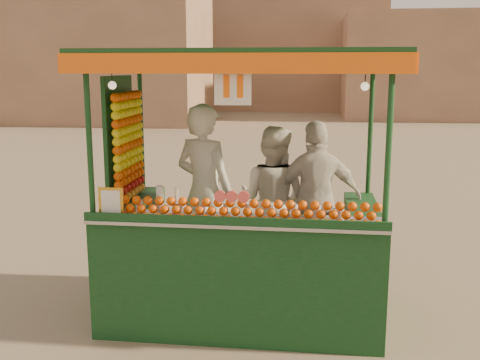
# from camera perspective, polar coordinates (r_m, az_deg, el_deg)

# --- Properties ---
(ground) EXTENTS (90.00, 90.00, 0.00)m
(ground) POSITION_cam_1_polar(r_m,az_deg,el_deg) (6.27, -2.73, -11.91)
(ground) COLOR #746853
(ground) RESTS_ON ground
(building_left) EXTENTS (10.00, 6.00, 6.00)m
(building_left) POSITION_cam_1_polar(r_m,az_deg,el_deg) (27.56, -14.38, 11.98)
(building_left) COLOR #A1755B
(building_left) RESTS_ON ground
(building_right) EXTENTS (9.00, 6.00, 5.00)m
(building_right) POSITION_cam_1_polar(r_m,az_deg,el_deg) (30.27, 18.99, 10.68)
(building_right) COLOR #A1755B
(building_right) RESTS_ON ground
(building_center) EXTENTS (14.00, 7.00, 7.00)m
(building_center) POSITION_cam_1_polar(r_m,az_deg,el_deg) (35.82, 2.48, 12.85)
(building_center) COLOR #A1755B
(building_center) RESTS_ON ground
(juice_cart) EXTENTS (2.87, 1.86, 2.61)m
(juice_cart) POSITION_cam_1_polar(r_m,az_deg,el_deg) (5.60, -0.45, -5.50)
(juice_cart) COLOR #0E351A
(juice_cart) RESTS_ON ground
(vendor_left) EXTENTS (0.78, 0.67, 1.81)m
(vendor_left) POSITION_cam_1_polar(r_m,az_deg,el_deg) (5.86, -3.58, -1.16)
(vendor_left) COLOR beige
(vendor_left) RESTS_ON ground
(vendor_middle) EXTENTS (0.92, 0.82, 1.56)m
(vendor_middle) POSITION_cam_1_polar(r_m,az_deg,el_deg) (6.01, 3.28, -2.01)
(vendor_middle) COLOR silver
(vendor_middle) RESTS_ON ground
(vendor_right) EXTENTS (1.02, 0.62, 1.63)m
(vendor_right) POSITION_cam_1_polar(r_m,az_deg,el_deg) (5.93, 7.65, -1.95)
(vendor_right) COLOR beige
(vendor_right) RESTS_ON ground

